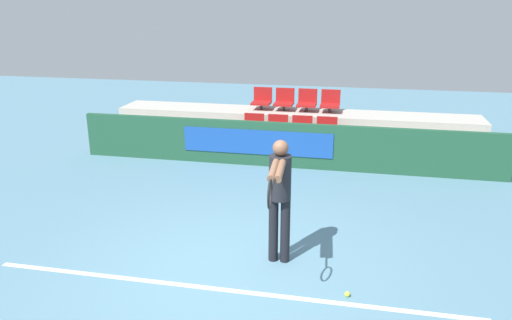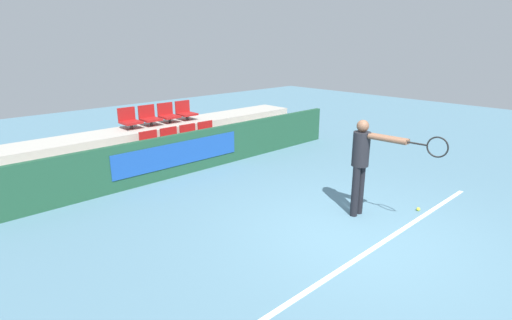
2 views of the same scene
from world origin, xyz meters
The scene contains 15 objects.
ground_plane centered at (0.00, 0.00, 0.00)m, with size 30.00×30.00×0.00m, color slate.
court_baseline centered at (0.00, -0.38, 0.00)m, with size 6.18×0.08×0.01m.
barrier_wall centered at (-0.01, 4.48, 0.48)m, with size 9.01×0.14×0.96m.
bleacher_tier_front centered at (0.00, 5.08, 0.22)m, with size 8.61×1.03×0.43m.
bleacher_tier_middle centered at (0.00, 6.11, 0.43)m, with size 8.61×1.03×0.86m.
stadium_chair_0 centered at (-0.83, 5.21, 0.65)m, with size 0.45×0.46×0.51m.
stadium_chair_1 centered at (-0.28, 5.21, 0.65)m, with size 0.45×0.46×0.51m.
stadium_chair_2 centered at (0.28, 5.21, 0.65)m, with size 0.45×0.46×0.51m.
stadium_chair_3 centered at (0.83, 5.21, 0.65)m, with size 0.45×0.46×0.51m.
stadium_chair_4 centered at (-0.83, 6.23, 1.08)m, with size 0.45×0.46×0.51m.
stadium_chair_5 centered at (-0.28, 6.23, 1.08)m, with size 0.45×0.46×0.51m.
stadium_chair_6 centered at (0.28, 6.23, 1.08)m, with size 0.45×0.46×0.51m.
stadium_chair_7 centered at (0.83, 6.23, 1.08)m, with size 0.45×0.46×0.51m.
tennis_player centered at (0.55, 0.41, 1.05)m, with size 0.29×1.54×1.71m.
tennis_ball centered at (1.49, -0.21, 0.03)m, with size 0.07×0.07×0.07m.
Camera 1 is at (1.48, -5.55, 3.42)m, focal length 35.00 mm.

